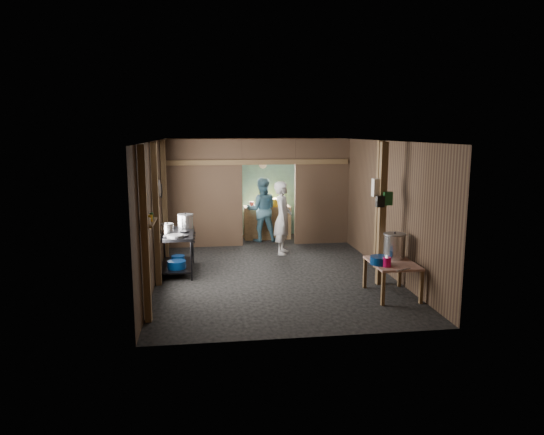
{
  "coord_description": "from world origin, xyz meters",
  "views": [
    {
      "loc": [
        -1.32,
        -9.81,
        2.78
      ],
      "look_at": [
        0.0,
        -0.2,
        1.1
      ],
      "focal_mm": 32.92,
      "sensor_mm": 36.0,
      "label": 1
    }
  ],
  "objects": [
    {
      "name": "jar_yellow",
      "position": [
        -2.15,
        -2.1,
        1.47
      ],
      "size": [
        0.08,
        0.08,
        0.1
      ],
      "primitive_type": "cylinder",
      "color": "yellow",
      "rests_on": "wall_shelf"
    },
    {
      "name": "wall_right",
      "position": [
        2.25,
        0.0,
        1.3
      ],
      "size": [
        0.0,
        7.0,
        2.6
      ],
      "primitive_type": "cube",
      "color": "#4F3B27",
      "rests_on": "ground"
    },
    {
      "name": "pan_lid_big",
      "position": [
        -2.21,
        0.4,
        1.65
      ],
      "size": [
        0.03,
        0.34,
        0.34
      ],
      "primitive_type": "cylinder",
      "rotation": [
        0.0,
        1.57,
        0.0
      ],
      "color": "gray",
      "rests_on": "wall_left"
    },
    {
      "name": "wall_back",
      "position": [
        0.0,
        3.5,
        1.3
      ],
      "size": [
        4.5,
        0.0,
        2.6
      ],
      "primitive_type": "cube",
      "color": "#4F3B27",
      "rests_on": "ground"
    },
    {
      "name": "gas_range",
      "position": [
        -1.88,
        0.01,
        0.4
      ],
      "size": [
        0.7,
        1.37,
        0.81
      ],
      "primitive_type": null,
      "color": "black",
      "rests_on": "floor"
    },
    {
      "name": "stove_pot_large",
      "position": [
        -1.71,
        0.36,
        0.95
      ],
      "size": [
        0.35,
        0.35,
        0.33
      ],
      "primitive_type": null,
      "rotation": [
        0.0,
        0.0,
        0.09
      ],
      "color": "silver",
      "rests_on": "gas_range"
    },
    {
      "name": "yellow_tub",
      "position": [
        0.45,
        2.95,
        0.95
      ],
      "size": [
        0.37,
        0.37,
        0.2
      ],
      "primitive_type": "cylinder",
      "color": "yellow",
      "rests_on": "back_counter"
    },
    {
      "name": "back_counter",
      "position": [
        0.3,
        2.95,
        0.42
      ],
      "size": [
        1.2,
        0.5,
        0.85
      ],
      "primitive_type": "cube",
      "color": "brown",
      "rests_on": "floor"
    },
    {
      "name": "wall_front",
      "position": [
        0.0,
        -3.5,
        1.3
      ],
      "size": [
        4.5,
        0.0,
        2.6
      ],
      "primitive_type": "cube",
      "color": "#4F3B27",
      "rests_on": "ground"
    },
    {
      "name": "ceiling",
      "position": [
        0.0,
        0.0,
        2.6
      ],
      "size": [
        4.5,
        7.0,
        0.0
      ],
      "primitive_type": "cube",
      "color": "#413E3C",
      "rests_on": "ground"
    },
    {
      "name": "cross_beam",
      "position": [
        0.0,
        2.15,
        2.05
      ],
      "size": [
        4.4,
        0.12,
        0.12
      ],
      "primitive_type": "cube",
      "color": "brown",
      "rests_on": "wall_left"
    },
    {
      "name": "red_cup",
      "position": [
        -0.1,
        2.95,
        0.92
      ],
      "size": [
        0.11,
        0.11,
        0.13
      ],
      "primitive_type": "cylinder",
      "color": "#9E2D26",
      "rests_on": "back_counter"
    },
    {
      "name": "knife",
      "position": [
        1.83,
        -2.44,
        0.59
      ],
      "size": [
        0.29,
        0.15,
        0.01
      ],
      "primitive_type": "cube",
      "rotation": [
        0.0,
        0.0,
        0.41
      ],
      "color": "silver",
      "rests_on": "prep_table"
    },
    {
      "name": "post_right",
      "position": [
        2.18,
        -0.2,
        1.3
      ],
      "size": [
        0.1,
        0.12,
        2.6
      ],
      "primitive_type": "cube",
      "color": "brown",
      "rests_on": "floor"
    },
    {
      "name": "pan_lid_small",
      "position": [
        -2.21,
        0.8,
        1.55
      ],
      "size": [
        0.03,
        0.3,
        0.3
      ],
      "primitive_type": "cylinder",
      "rotation": [
        0.0,
        1.57,
        0.0
      ],
      "color": "black",
      "rests_on": "wall_left"
    },
    {
      "name": "wall_left",
      "position": [
        -2.25,
        0.0,
        1.3
      ],
      "size": [
        0.0,
        7.0,
        2.6
      ],
      "primitive_type": "cube",
      "color": "#4F3B27",
      "rests_on": "ground"
    },
    {
      "name": "wall_shelf",
      "position": [
        -2.15,
        -2.1,
        1.4
      ],
      "size": [
        0.14,
        0.8,
        0.03
      ],
      "primitive_type": "cube",
      "color": "brown",
      "rests_on": "wall_left"
    },
    {
      "name": "worker_back",
      "position": [
        0.13,
        2.63,
        0.81
      ],
      "size": [
        0.81,
        0.64,
        1.63
      ],
      "primitive_type": "imported",
      "rotation": [
        0.0,
        0.0,
        3.11
      ],
      "color": "teal",
      "rests_on": "floor"
    },
    {
      "name": "post_left_c",
      "position": [
        -2.18,
        1.2,
        1.3
      ],
      "size": [
        0.1,
        0.12,
        2.6
      ],
      "primitive_type": "cube",
      "color": "brown",
      "rests_on": "floor"
    },
    {
      "name": "pink_bucket",
      "position": [
        1.63,
        -2.22,
        0.67
      ],
      "size": [
        0.17,
        0.17,
        0.16
      ],
      "primitive_type": "cylinder",
      "rotation": [
        0.0,
        0.0,
        -0.33
      ],
      "color": "#C6074F",
      "rests_on": "prep_table"
    },
    {
      "name": "post_left_b",
      "position": [
        -2.18,
        -0.8,
        1.3
      ],
      "size": [
        0.1,
        0.12,
        2.6
      ],
      "primitive_type": "cube",
      "color": "brown",
      "rests_on": "floor"
    },
    {
      "name": "post_free",
      "position": [
        1.85,
        -1.3,
        1.3
      ],
      "size": [
        0.12,
        0.12,
        2.6
      ],
      "primitive_type": "cube",
      "color": "brown",
      "rests_on": "floor"
    },
    {
      "name": "bag_black",
      "position": [
        1.78,
        -1.38,
        1.55
      ],
      "size": [
        0.14,
        0.1,
        0.2
      ],
      "primitive_type": "cube",
      "color": "black",
      "rests_on": "post_free"
    },
    {
      "name": "post_left_a",
      "position": [
        -2.18,
        -2.6,
        1.3
      ],
      "size": [
        0.1,
        0.12,
        2.6
      ],
      "primitive_type": "cube",
      "color": "brown",
      "rests_on": "floor"
    },
    {
      "name": "bag_white",
      "position": [
        1.8,
        -1.22,
        1.78
      ],
      "size": [
        0.22,
        0.15,
        0.32
      ],
      "primitive_type": "cube",
      "color": "silver",
      "rests_on": "post_free"
    },
    {
      "name": "prep_table",
      "position": [
        1.83,
        -1.95,
        0.29
      ],
      "size": [
        0.72,
        0.99,
        0.59
      ],
      "primitive_type": null,
      "color": "tan",
      "rests_on": "floor"
    },
    {
      "name": "bag_green",
      "position": [
        1.92,
        -1.36,
        1.6
      ],
      "size": [
        0.16,
        0.12,
        0.24
      ],
      "primitive_type": "cube",
      "color": "#15481E",
      "rests_on": "post_free"
    },
    {
      "name": "wash_basin",
      "position": [
        1.58,
        -2.04,
        0.65
      ],
      "size": [
        0.41,
        0.41,
        0.13
      ],
      "primitive_type": "cylinder",
      "rotation": [
        0.0,
        0.0,
        -0.19
      ],
      "color": "navy",
      "rests_on": "prep_table"
    },
    {
      "name": "stove_pot_med",
      "position": [
        -2.05,
        -0.05,
        0.9
      ],
      "size": [
        0.32,
        0.32,
        0.22
      ],
      "primitive_type": null,
      "rotation": [
        0.0,
        0.0,
        -0.4
      ],
      "color": "silver",
      "rests_on": "gas_range"
    },
    {
      "name": "partition_header",
      "position": [
        0.25,
        2.2,
        2.3
      ],
      "size": [
        1.3,
        0.1,
        0.6
      ],
      "primitive_type": "cube",
      "color": "brown",
      "rests_on": "wall_back"
    },
    {
      "name": "jar_green",
      "position": [
        -2.15,
        -1.88,
        1.47
      ],
      "size": [
        0.06,
        0.06,
        0.1
      ],
      "primitive_type": "cylinder",
      "color": "#15481E",
      "rests_on": "wall_shelf"
    },
    {
      "name": "turquoise_panel",
      "position": [
        0.0,
        3.44,
        1.25
      ],
      "size": [
        4.4,
        0.06,
        2.5
      ],
      "primitive_type": "cube",
      "color": "#69A99F",
      "rests_on": "wall_back"
    },
    {
      "name": "cook",
      "position": [
        0.45,
        1.25,
        0.83
      ],
      "size": [
        0.55,
        0.69,
        1.67
      ],
      "primitive_type": "imported",
      "rotation": [
        0.0,
        0.0,
        1.3
      ],
      "color": "silver",
      "rests_on": "floor"
    },
    {
      "name": "stock_pot",
      "position": [
        1.96,
        -1.69,
        0.8
      ],
      "size": [
        0.44,
        0.44,
        0.46
      ],
      "primitive_type": null,
      "rotation": [
        0.0,
        0.0,
        -0.15
      ],
      "color": "silver",
      "rests_on": "prep_table"
    },
    {
      "name": "partition_left",
      "position": [
        -1.32,
        2.2,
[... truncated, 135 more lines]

